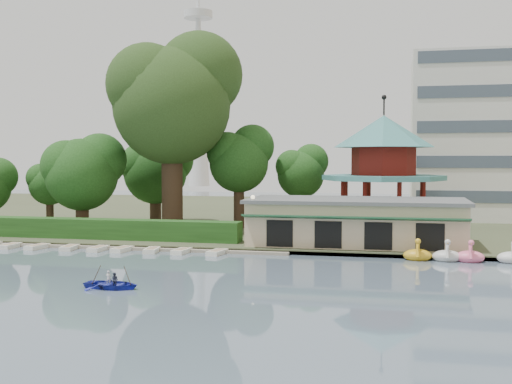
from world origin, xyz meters
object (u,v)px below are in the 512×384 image
(dock, at_px, (97,247))
(rowboat_with_passengers, at_px, (112,280))
(boathouse, at_px, (356,221))
(pavilion, at_px, (383,161))
(big_tree, at_px, (174,96))

(dock, height_order, rowboat_with_passengers, rowboat_with_passengers)
(boathouse, bearing_deg, pavilion, 78.72)
(big_tree, bearing_deg, boathouse, -18.27)
(pavilion, xyz_separation_m, big_tree, (-20.84, -3.81, 6.66))
(pavilion, distance_m, big_tree, 22.21)
(boathouse, bearing_deg, rowboat_with_passengers, -122.69)
(rowboat_with_passengers, bearing_deg, big_tree, 102.00)
(dock, bearing_deg, pavilion, 31.66)
(dock, distance_m, big_tree, 18.10)
(boathouse, relative_size, big_tree, 0.91)
(dock, distance_m, pavilion, 29.14)
(big_tree, height_order, rowboat_with_passengers, big_tree)
(dock, xyz_separation_m, rowboat_with_passengers, (8.84, -15.73, 0.37))
(dock, xyz_separation_m, pavilion, (24.00, 14.80, 7.36))
(dock, relative_size, rowboat_with_passengers, 6.90)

